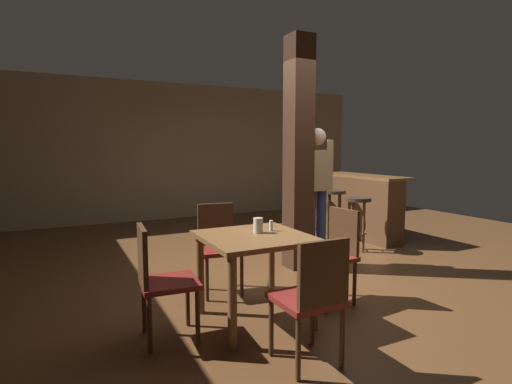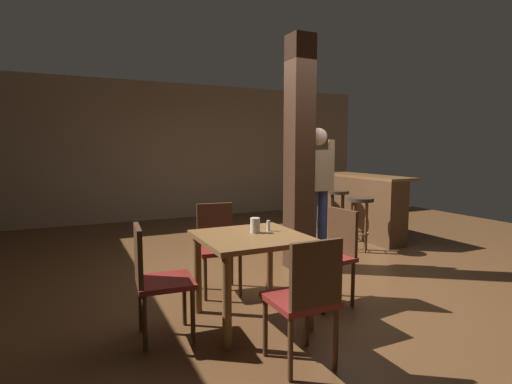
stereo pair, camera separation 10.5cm
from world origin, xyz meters
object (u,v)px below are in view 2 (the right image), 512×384
Objects in this scene: standing_person at (318,186)px; bar_stool_mid at (337,203)px; dining_table at (251,251)px; bar_stool_near at (361,211)px; chair_west at (155,276)px; salt_shaker at (268,226)px; bar_counter at (360,205)px; napkin_cup at (255,225)px; chair_north at (217,242)px; bar_stool_far at (314,201)px; chair_south at (306,295)px; chair_east at (333,251)px.

standing_person is 2.15× the size of bar_stool_mid.
bar_stool_near is (2.38, 1.44, -0.03)m from dining_table.
bar_stool_near is at bearing 17.38° from standing_person.
chair_west is 0.52× the size of standing_person.
dining_table is 0.29m from salt_shaker.
bar_counter is at bearing 50.60° from bar_stool_near.
bar_stool_near is at bearing -101.13° from bar_stool_mid.
bar_stool_near is (2.17, 1.35, -0.22)m from salt_shaker.
bar_counter is at bearing 36.18° from dining_table.
salt_shaker is 0.12× the size of bar_stool_near.
bar_stool_mid is at bearing 40.64° from napkin_cup.
standing_person is at bearing 40.66° from salt_shaker.
chair_north is 1.15× the size of bar_stool_near.
standing_person is 1.55m from bar_stool_mid.
bar_stool_far is (0.10, 1.33, -0.01)m from bar_stool_near.
chair_south reaches higher than bar_stool_near.
standing_person is at bearing -122.60° from bar_stool_far.
chair_north reaches higher than bar_stool_near.
chair_north is 1.00× the size of chair_south.
bar_stool_mid reaches higher than dining_table.
chair_north and chair_south have the same top height.
bar_counter is at bearing 45.38° from chair_east.
chair_east is (1.67, 0.02, 0.00)m from chair_west.
bar_stool_far is at bearing 94.32° from bar_stool_mid.
chair_north is 9.50× the size of salt_shaker.
chair_north is 3.30m from bar_counter.
salt_shaker is at bearing 78.48° from chair_south.
bar_stool_mid is at bearing 50.17° from chair_south.
bar_stool_near is (3.18, 1.43, 0.07)m from chair_west.
standing_person is 2.23× the size of bar_stool_near.
salt_shaker is 1.64m from standing_person.
bar_counter is at bearing 24.50° from chair_north.
napkin_cup is at bearing -141.82° from standing_person.
chair_north is at bearing 137.73° from chair_east.
bar_stool_mid is 0.60m from bar_stool_far.
chair_west is 1.00× the size of chair_east.
chair_east is (0.84, 0.86, 0.00)m from chair_south.
standing_person reaches higher than bar_counter.
bar_stool_near is 0.97× the size of bar_stool_mid.
chair_east is 1.19× the size of bar_stool_far.
bar_stool_mid is (1.08, 1.03, -0.40)m from standing_person.
napkin_cup is at bearing -84.45° from chair_north.
salt_shaker is 0.12× the size of bar_stool_mid.
chair_north is 1.56m from standing_person.
chair_south and chair_east have the same top height.
salt_shaker is at bearing -139.34° from standing_person.
bar_stool_far is (2.48, 2.77, -0.04)m from dining_table.
standing_person is at bearing 12.46° from chair_north.
bar_stool_near is 1.33m from bar_stool_far.
bar_stool_mid is at bearing -177.38° from bar_counter.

